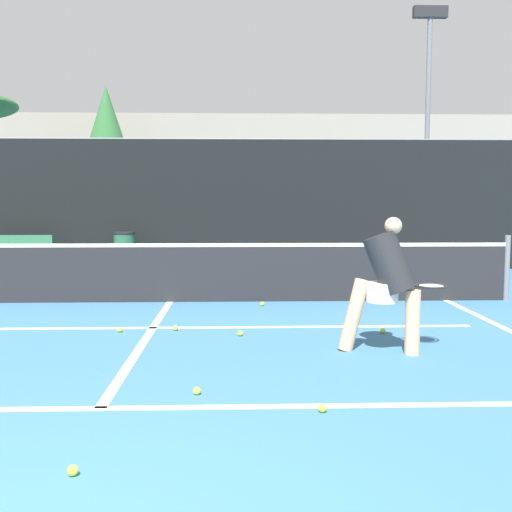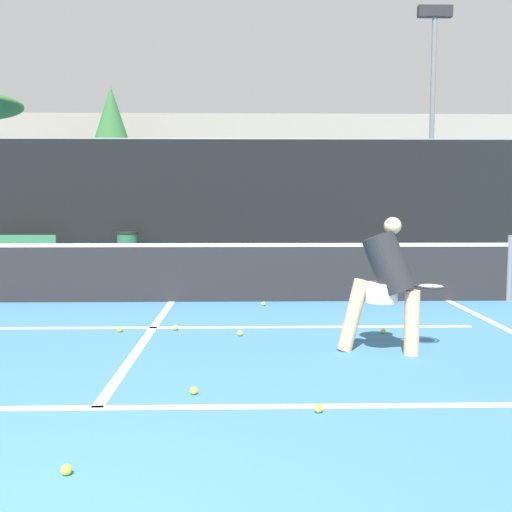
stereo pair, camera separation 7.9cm
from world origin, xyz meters
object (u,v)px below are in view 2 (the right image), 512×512
courtside_bench (18,253)px  trash_bin (128,252)px  player_practicing (386,281)px  parked_car (49,235)px

courtside_bench → trash_bin: size_ratio=1.79×
player_practicing → courtside_bench: player_practicing is taller
player_practicing → trash_bin: bearing=135.9°
trash_bin → parked_car: bearing=125.1°
player_practicing → trash_bin: 8.45m
player_practicing → courtside_bench: 9.69m
player_practicing → parked_car: (-7.41, 11.99, -0.21)m
parked_car → trash_bin: bearing=-54.9°
courtside_bench → trash_bin: (2.40, 0.23, -0.01)m
parked_car → courtside_bench: bearing=-80.0°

